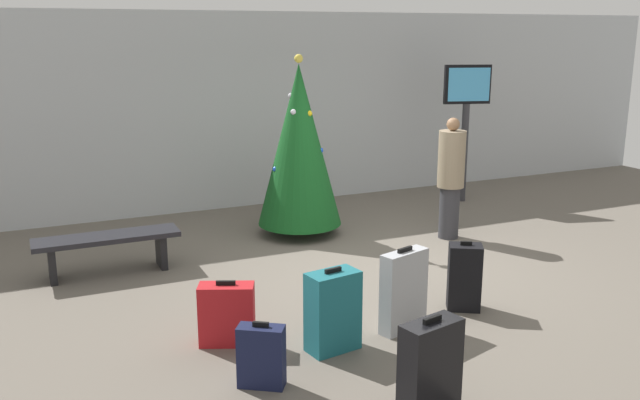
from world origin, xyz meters
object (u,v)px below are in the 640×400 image
object	(u,v)px
suitcase_1	(430,370)
suitcase_4	(404,291)
traveller_0	(451,176)
suitcase_0	(261,356)
flight_info_kiosk	(466,109)
suitcase_5	(464,277)
waiting_bench	(107,244)
suitcase_2	(227,314)
suitcase_3	(333,311)
holiday_tree	(299,145)

from	to	relation	value
suitcase_1	suitcase_4	size ratio (longest dim) A/B	0.96
traveller_0	suitcase_0	size ratio (longest dim) A/B	3.01
flight_info_kiosk	traveller_0	xyz separation A→B (m)	(-1.45, -1.69, -0.69)
suitcase_0	suitcase_5	size ratio (longest dim) A/B	0.76
waiting_bench	suitcase_1	xyz separation A→B (m)	(1.76, -4.20, 0.02)
suitcase_2	suitcase_3	bearing A→B (deg)	-31.45
suitcase_2	suitcase_4	distance (m)	1.69
holiday_tree	traveller_0	bearing A→B (deg)	-29.22
traveller_0	suitcase_1	size ratio (longest dim) A/B	2.09
suitcase_0	suitcase_2	xyz separation A→B (m)	(-0.03, 0.86, 0.03)
waiting_bench	suitcase_4	xyz separation A→B (m)	(2.38, -2.80, 0.03)
traveller_0	suitcase_0	bearing A→B (deg)	-143.16
flight_info_kiosk	traveller_0	size ratio (longest dim) A/B	1.36
suitcase_1	suitcase_2	distance (m)	2.08
traveller_0	suitcase_0	world-z (taller)	traveller_0
suitcase_5	suitcase_1	bearing A→B (deg)	-132.59
suitcase_2	suitcase_5	distance (m)	2.49
suitcase_0	flight_info_kiosk	bearing A→B (deg)	40.88
suitcase_1	suitcase_0	bearing A→B (deg)	136.21
waiting_bench	suitcase_3	size ratio (longest dim) A/B	2.14
suitcase_3	suitcase_2	bearing A→B (deg)	148.55
suitcase_4	suitcase_5	xyz separation A→B (m)	(0.84, 0.19, -0.05)
flight_info_kiosk	suitcase_0	bearing A→B (deg)	-139.12
suitcase_2	suitcase_3	world-z (taller)	suitcase_3
suitcase_2	suitcase_4	xyz separation A→B (m)	(1.63, -0.41, 0.11)
holiday_tree	suitcase_3	xyz separation A→B (m)	(-1.13, -3.49, -0.91)
holiday_tree	suitcase_2	bearing A→B (deg)	-123.44
suitcase_1	suitcase_4	world-z (taller)	suitcase_4
suitcase_0	suitcase_1	xyz separation A→B (m)	(0.99, -0.95, 0.12)
waiting_bench	traveller_0	world-z (taller)	traveller_0
traveller_0	waiting_bench	bearing A→B (deg)	174.55
holiday_tree	waiting_bench	xyz separation A→B (m)	(-2.71, -0.59, -0.91)
waiting_bench	suitcase_0	world-z (taller)	suitcase_0
suitcase_4	holiday_tree	bearing A→B (deg)	84.37
holiday_tree	suitcase_4	size ratio (longest dim) A/B	3.02
flight_info_kiosk	suitcase_4	world-z (taller)	flight_info_kiosk
traveller_0	suitcase_4	size ratio (longest dim) A/B	2.02
suitcase_5	traveller_0	bearing A→B (deg)	58.81
holiday_tree	suitcase_1	world-z (taller)	holiday_tree
suitcase_5	suitcase_0	bearing A→B (deg)	-165.27
holiday_tree	suitcase_3	world-z (taller)	holiday_tree
suitcase_0	suitcase_1	size ratio (longest dim) A/B	0.70
suitcase_3	suitcase_4	distance (m)	0.81
holiday_tree	suitcase_0	size ratio (longest dim) A/B	4.50
flight_info_kiosk	suitcase_2	size ratio (longest dim) A/B	3.71
holiday_tree	suitcase_3	bearing A→B (deg)	-107.98
holiday_tree	waiting_bench	size ratio (longest dim) A/B	1.51
suitcase_1	traveller_0	bearing A→B (deg)	53.58
suitcase_1	suitcase_2	world-z (taller)	suitcase_1
waiting_bench	suitcase_4	bearing A→B (deg)	-49.64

